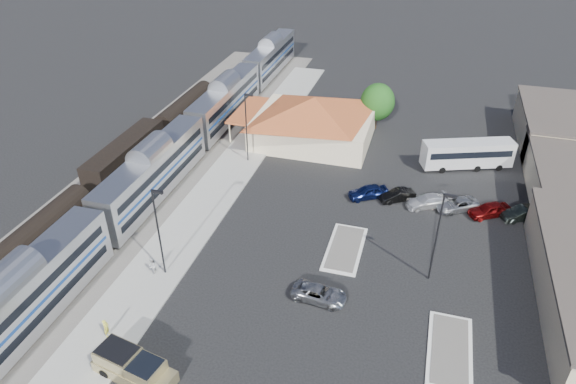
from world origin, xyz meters
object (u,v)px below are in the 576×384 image
(pickup_truck, at_px, (134,368))
(suv, at_px, (319,294))
(coach_bus, at_px, (468,153))
(station_depot, at_px, (313,119))

(pickup_truck, xyz_separation_m, suv, (10.91, 11.37, -0.35))
(pickup_truck, height_order, coach_bus, coach_bus)
(suv, bearing_deg, pickup_truck, 141.44)
(station_depot, height_order, suv, station_depot)
(pickup_truck, height_order, suv, pickup_truck)
(suv, xyz_separation_m, coach_bus, (12.00, 27.24, 1.35))
(station_depot, relative_size, pickup_truck, 2.85)
(pickup_truck, distance_m, suv, 15.76)
(station_depot, distance_m, coach_bus, 19.87)
(station_depot, bearing_deg, pickup_truck, -94.48)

